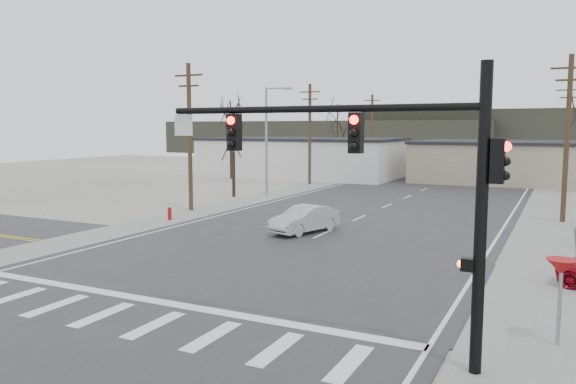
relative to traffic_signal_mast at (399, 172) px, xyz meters
The scene contains 23 objects.
ground 11.07m from the traffic_signal_mast, 141.84° to the left, with size 140.00×140.00×0.00m, color #B8B7B3.
main_road 23.10m from the traffic_signal_mast, 110.42° to the left, with size 18.00×110.00×0.05m, color #28272A.
cross_road 11.07m from the traffic_signal_mast, 141.84° to the left, with size 90.00×10.00×0.04m, color #28272A.
sidewalk_left 32.41m from the traffic_signal_mast, 125.21° to the left, with size 3.00×90.00×0.06m, color gray.
sidewalk_right 26.75m from the traffic_signal_mast, 84.10° to the left, with size 3.00×90.00×0.06m, color gray.
traffic_signal_mast is the anchor object (origin of this frame).
fire_hydrant 23.39m from the traffic_signal_mast, 141.87° to the left, with size 0.24×0.24×0.87m.
yield_sign 5.21m from the traffic_signal_mast, 36.85° to the left, with size 0.80×0.80×2.35m.
building_left_far 52.07m from the traffic_signal_mast, 117.34° to the left, with size 22.30×12.30×4.50m.
building_right_far 50.31m from the traffic_signal_mast, 87.60° to the left, with size 26.30×14.30×4.30m.
upole_left_b 26.60m from the traffic_signal_mast, 136.81° to the left, with size 2.20×0.30×10.00m.
upole_left_c 42.85m from the traffic_signal_mast, 116.91° to the left, with size 2.20×0.30×10.00m.
upole_left_d 61.35m from the traffic_signal_mast, 108.43° to the left, with size 2.20×0.30×10.00m.
upole_right_a 24.48m from the traffic_signal_mast, 81.52° to the left, with size 2.20×0.30×10.00m.
upole_right_b 46.35m from the traffic_signal_mast, 85.54° to the left, with size 2.20×0.30×10.00m.
streetlight_main 33.84m from the traffic_signal_mast, 123.54° to the left, with size 2.40×0.25×9.00m.
tree_left_near 33.52m from the traffic_signal_mast, 128.57° to the left, with size 3.30×3.30×7.35m.
tree_left_far 56.63m from the traffic_signal_mast, 112.75° to the left, with size 3.96×3.96×8.82m.
tree_left_mid 50.12m from the traffic_signal_mast, 126.63° to the left, with size 3.96×3.96×8.82m.
hill_left 107.17m from the traffic_signal_mast, 113.59° to the left, with size 70.00×18.00×7.00m, color #333026.
sedan_crossing 17.29m from the traffic_signal_mast, 122.23° to the left, with size 1.54×4.41×1.45m, color #ADB2B9.
car_far_a 47.85m from the traffic_signal_mast, 93.57° to the left, with size 2.04×5.03×1.46m, color black.
car_far_b 69.43m from the traffic_signal_mast, 102.83° to the left, with size 1.50×3.72×1.27m, color black.
Camera 1 is at (11.42, -19.34, 5.74)m, focal length 35.00 mm.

